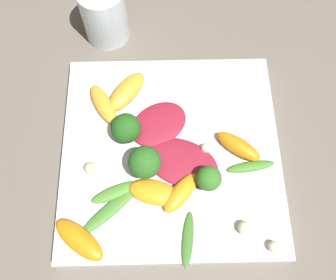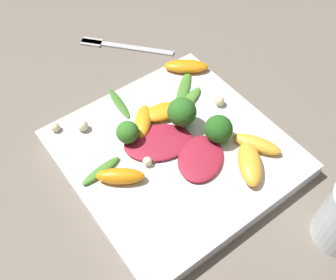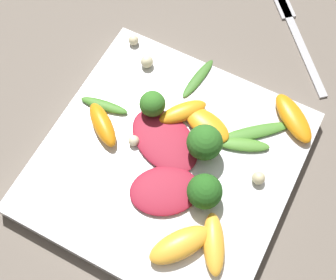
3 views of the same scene
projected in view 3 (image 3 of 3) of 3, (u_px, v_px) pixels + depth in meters
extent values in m
plane|color=#6B6056|center=(168.00, 167.00, 0.57)|extent=(2.40, 2.40, 0.00)
cube|color=white|center=(168.00, 163.00, 0.56)|extent=(0.29, 0.29, 0.02)
cube|color=#B2B2B7|center=(301.00, 44.00, 0.64)|extent=(0.14, 0.12, 0.01)
cube|color=#B2B2B7|center=(285.00, 7.00, 0.67)|extent=(0.04, 0.04, 0.01)
ellipsoid|color=maroon|center=(165.00, 191.00, 0.53)|extent=(0.09, 0.10, 0.01)
ellipsoid|color=maroon|center=(165.00, 140.00, 0.55)|extent=(0.10, 0.11, 0.01)
ellipsoid|color=#FCAD33|center=(180.00, 245.00, 0.49)|extent=(0.07, 0.07, 0.02)
ellipsoid|color=orange|center=(207.00, 125.00, 0.56)|extent=(0.05, 0.07, 0.02)
ellipsoid|color=orange|center=(293.00, 118.00, 0.56)|extent=(0.07, 0.07, 0.02)
ellipsoid|color=#FCAD33|center=(214.00, 244.00, 0.50)|extent=(0.07, 0.05, 0.02)
ellipsoid|color=orange|center=(183.00, 112.00, 0.57)|extent=(0.06, 0.06, 0.02)
ellipsoid|color=orange|center=(101.00, 127.00, 0.56)|extent=(0.06, 0.06, 0.02)
cylinder|color=#84AD5B|center=(204.00, 196.00, 0.52)|extent=(0.01, 0.01, 0.01)
sphere|color=#26601E|center=(205.00, 191.00, 0.51)|extent=(0.04, 0.04, 0.04)
cylinder|color=#7A9E51|center=(153.00, 110.00, 0.57)|extent=(0.01, 0.01, 0.01)
sphere|color=#387A28|center=(152.00, 104.00, 0.55)|extent=(0.03, 0.03, 0.03)
cylinder|color=#7A9E51|center=(203.00, 150.00, 0.54)|extent=(0.01, 0.01, 0.02)
sphere|color=#2D6B23|center=(205.00, 142.00, 0.53)|extent=(0.04, 0.04, 0.04)
ellipsoid|color=#47842D|center=(104.00, 105.00, 0.57)|extent=(0.02, 0.06, 0.01)
ellipsoid|color=#47842D|center=(254.00, 132.00, 0.56)|extent=(0.07, 0.08, 0.01)
ellipsoid|color=#3D7528|center=(198.00, 78.00, 0.59)|extent=(0.07, 0.02, 0.00)
ellipsoid|color=#518E33|center=(243.00, 145.00, 0.55)|extent=(0.04, 0.07, 0.01)
sphere|color=beige|center=(147.00, 61.00, 0.60)|extent=(0.02, 0.02, 0.02)
sphere|color=beige|center=(258.00, 178.00, 0.53)|extent=(0.02, 0.02, 0.02)
sphere|color=beige|center=(135.00, 138.00, 0.55)|extent=(0.01, 0.01, 0.01)
sphere|color=beige|center=(134.00, 40.00, 0.61)|extent=(0.01, 0.01, 0.01)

